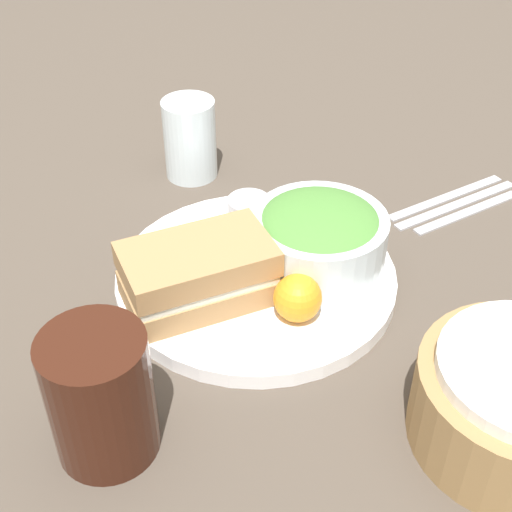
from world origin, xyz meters
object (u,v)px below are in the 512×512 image
at_px(sandwich, 199,274).
at_px(fork, 446,197).
at_px(plate, 256,278).
at_px(drink_glass, 101,396).
at_px(spoon, 468,212).
at_px(knife, 457,204).
at_px(salad_bowl, 319,236).
at_px(dressing_cup, 249,214).
at_px(water_glass, 190,139).

height_order(sandwich, fork, sandwich).
relative_size(plate, sandwich, 1.84).
xyz_separation_m(drink_glass, fork, (-0.49, -0.08, -0.05)).
distance_m(plate, spoon, 0.28).
bearing_deg(knife, sandwich, -178.71).
relative_size(knife, spoon, 1.17).
bearing_deg(salad_bowl, knife, -179.15).
bearing_deg(dressing_cup, salad_bowl, 101.85).
relative_size(salad_bowl, drink_glass, 1.19).
distance_m(dressing_cup, knife, 0.26).
bearing_deg(dressing_cup, drink_glass, 32.16).
relative_size(sandwich, water_glass, 1.55).
bearing_deg(salad_bowl, dressing_cup, -78.15).
bearing_deg(salad_bowl, fork, -174.49).
height_order(drink_glass, spoon, drink_glass).
xyz_separation_m(salad_bowl, knife, (-0.22, -0.00, -0.05)).
xyz_separation_m(drink_glass, spoon, (-0.49, -0.05, -0.05)).
relative_size(plate, dressing_cup, 6.20).
distance_m(plate, sandwich, 0.08).
height_order(knife, water_glass, water_glass).
bearing_deg(dressing_cup, water_glass, -98.03).
height_order(sandwich, knife, sandwich).
distance_m(plate, drink_glass, 0.24).
bearing_deg(plate, salad_bowl, 154.58).
distance_m(salad_bowl, fork, 0.23).
bearing_deg(water_glass, salad_bowl, 89.48).
relative_size(fork, knife, 0.95).
xyz_separation_m(dressing_cup, knife, (-0.24, 0.09, -0.03)).
distance_m(knife, spoon, 0.02).
height_order(plate, drink_glass, drink_glass).
xyz_separation_m(salad_bowl, dressing_cup, (0.02, -0.09, -0.02)).
height_order(plate, dressing_cup, dressing_cup).
bearing_deg(fork, plate, -176.27).
bearing_deg(salad_bowl, drink_glass, 13.33).
distance_m(sandwich, water_glass, 0.26).
distance_m(plate, knife, 0.28).
height_order(dressing_cup, spoon, dressing_cup).
xyz_separation_m(drink_glass, water_glass, (-0.27, -0.31, -0.01)).
bearing_deg(drink_glass, dressing_cup, -147.84).
bearing_deg(plate, sandwich, 1.60).
height_order(dressing_cup, fork, dressing_cup).
bearing_deg(fork, spoon, -90.00).
bearing_deg(dressing_cup, spoon, 155.42).
xyz_separation_m(sandwich, drink_glass, (0.14, 0.09, 0.01)).
xyz_separation_m(plate, knife, (-0.28, 0.02, -0.01)).
relative_size(plate, drink_glass, 2.48).
bearing_deg(sandwich, water_glass, -119.76).
bearing_deg(plate, spoon, 171.27).
height_order(plate, salad_bowl, salad_bowl).
distance_m(fork, water_glass, 0.32).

